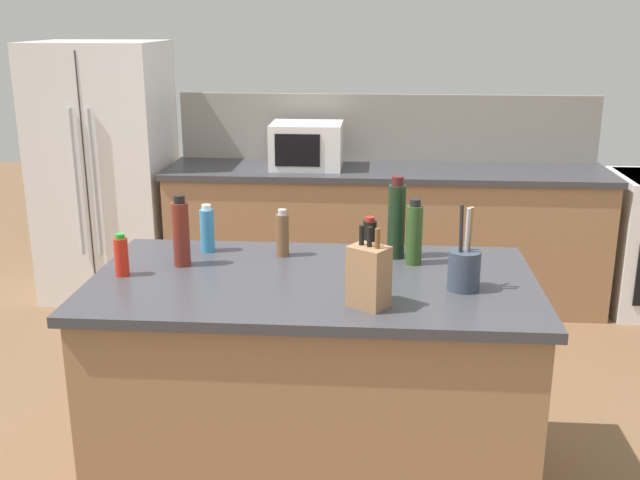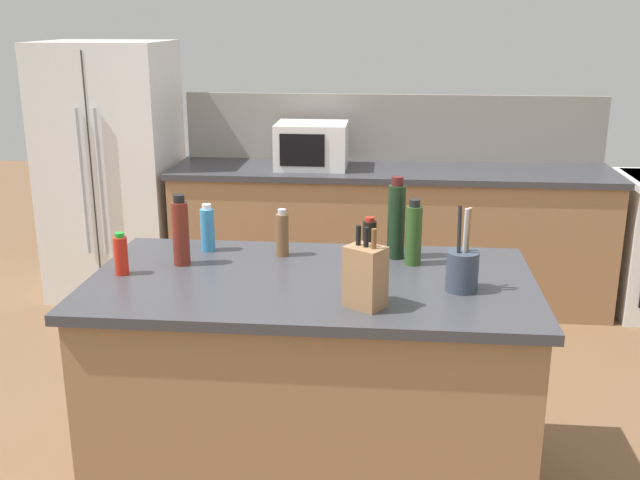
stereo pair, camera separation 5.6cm
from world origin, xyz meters
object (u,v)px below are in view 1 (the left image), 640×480
knife_block (369,276)px  vinegar_bottle (181,233)px  refrigerator (106,172)px  hot_sauce_bottle (121,256)px  wine_bottle (397,220)px  soy_sauce_bottle (370,237)px  pepper_grinder (283,234)px  dish_soap_bottle (207,229)px  olive_oil_bottle (414,234)px  utensil_crock (464,268)px  microwave (307,145)px

knife_block → vinegar_bottle: size_ratio=0.99×
refrigerator → hot_sauce_bottle: 2.45m
wine_bottle → soy_sauce_bottle: size_ratio=2.08×
soy_sauce_bottle → pepper_grinder: pepper_grinder is taller
hot_sauce_bottle → dish_soap_bottle: 0.43m
refrigerator → olive_oil_bottle: (2.04, -2.04, 0.19)m
hot_sauce_bottle → refrigerator: bearing=111.4°
olive_oil_bottle → refrigerator: bearing=135.0°
vinegar_bottle → pepper_grinder: vinegar_bottle is taller
vinegar_bottle → dish_soap_bottle: (0.06, 0.20, -0.04)m
dish_soap_bottle → olive_oil_bottle: olive_oil_bottle is taller
knife_block → pepper_grinder: 0.67m
vinegar_bottle → dish_soap_bottle: vinegar_bottle is taller
refrigerator → pepper_grinder: refrigerator is taller
vinegar_bottle → utensil_crock: bearing=-10.0°
vinegar_bottle → hot_sauce_bottle: 0.25m
olive_oil_bottle → pepper_grinder: (-0.55, 0.06, -0.03)m
olive_oil_bottle → pepper_grinder: bearing=173.3°
refrigerator → soy_sauce_bottle: bearing=-46.2°
wine_bottle → vinegar_bottle: (-0.87, -0.18, -0.03)m
wine_bottle → refrigerator: bearing=135.1°
hot_sauce_bottle → dish_soap_bottle: bearing=51.9°
utensil_crock → hot_sauce_bottle: utensil_crock is taller
hot_sauce_bottle → pepper_grinder: 0.67m
soy_sauce_bottle → knife_block: bearing=-89.6°
microwave → olive_oil_bottle: 2.09m
refrigerator → vinegar_bottle: refrigerator is taller
utensil_crock → soy_sauce_bottle: utensil_crock is taller
knife_block → vinegar_bottle: (-0.77, 0.39, 0.02)m
hot_sauce_bottle → olive_oil_bottle: size_ratio=0.62×
olive_oil_bottle → soy_sauce_bottle: (-0.18, 0.11, -0.05)m
knife_block → olive_oil_bottle: 0.52m
wine_bottle → soy_sauce_bottle: bearing=168.4°
vinegar_bottle → olive_oil_bottle: vinegar_bottle is taller
refrigerator → olive_oil_bottle: size_ratio=6.43×
refrigerator → knife_block: bearing=-53.6°
wine_bottle → olive_oil_bottle: (0.07, -0.08, -0.03)m
dish_soap_bottle → soy_sauce_bottle: 0.70m
utensil_crock → soy_sauce_bottle: (-0.36, 0.39, -0.00)m
hot_sauce_bottle → pepper_grinder: (0.60, 0.30, 0.02)m
refrigerator → hot_sauce_bottle: refrigerator is taller
microwave → dish_soap_bottle: size_ratio=2.26×
utensil_crock → pepper_grinder: bearing=153.9°
knife_block → hot_sauce_bottle: knife_block is taller
olive_oil_bottle → knife_block: bearing=-110.0°
wine_bottle → knife_block: bearing=-100.6°
hot_sauce_bottle → wine_bottle: bearing=16.4°
dish_soap_bottle → soy_sauce_bottle: dish_soap_bottle is taller
pepper_grinder → dish_soap_bottle: bearing=173.3°
microwave → soy_sauce_bottle: bearing=-76.6°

